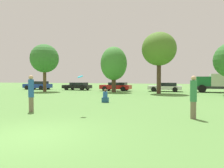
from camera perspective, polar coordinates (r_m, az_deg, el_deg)
The scene contains 13 objects.
ground_plane at distance 7.10m, azimuth -21.55°, elevation -12.95°, with size 120.00×120.00×0.00m, color #54843D.
person_thrower at distance 11.81m, azimuth -21.06°, elevation -2.22°, with size 0.29×0.29×1.92m.
person_catcher at distance 9.77m, azimuth 21.18°, elevation -3.21°, with size 0.28×0.28×1.87m.
frisbee at distance 10.19m, azimuth -8.61°, elevation 1.98°, with size 0.28×0.26×0.15m.
bystander_sitting at distance 15.27m, azimuth -1.84°, elevation -3.54°, with size 0.44×0.37×0.98m.
tree_0 at distance 28.67m, azimuth -17.82°, elevation 6.55°, with size 3.65×3.65×6.11m.
tree_1 at distance 26.19m, azimuth 0.48°, elevation 5.50°, with size 3.27×3.27×5.64m.
tree_2 at distance 24.70m, azimuth 12.61°, elevation 9.15°, with size 3.88×3.88×6.95m.
parked_car_blue at distance 34.20m, azimuth -19.42°, elevation -0.29°, with size 4.26×2.14×1.27m.
parked_car_black at distance 31.35m, azimuth -9.32°, elevation -0.52°, with size 4.15×2.18×1.11m.
parked_car_red at distance 28.72m, azimuth 1.14°, elevation -0.62°, with size 4.23×2.13×1.16m.
parked_car_white at distance 28.43m, azimuth 14.28°, elevation -0.74°, with size 4.35×2.17×1.15m.
delivery_truck_green at distance 28.83m, azimuth 26.99°, elevation 0.47°, with size 5.56×2.41×2.28m.
Camera 1 is at (4.17, -5.47, 1.78)m, focal length 33.76 mm.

